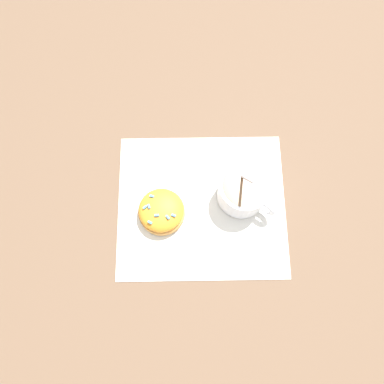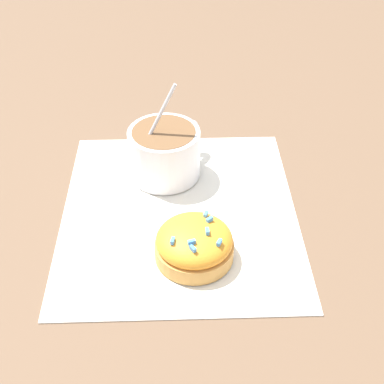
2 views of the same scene
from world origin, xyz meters
TOP-DOWN VIEW (x-y plane):
  - ground_plane at (0.00, 0.00)m, footprint 3.00×3.00m
  - paper_napkin at (0.00, 0.00)m, footprint 0.31×0.28m
  - coffee_cup at (0.07, 0.01)m, footprint 0.09×0.09m
  - frosted_pastry at (-0.07, -0.01)m, footprint 0.08×0.08m

SIDE VIEW (x-z plane):
  - ground_plane at x=0.00m, z-range 0.00..0.00m
  - paper_napkin at x=0.00m, z-range 0.00..0.00m
  - frosted_pastry at x=-0.07m, z-range 0.00..0.04m
  - coffee_cup at x=0.07m, z-range -0.02..0.09m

